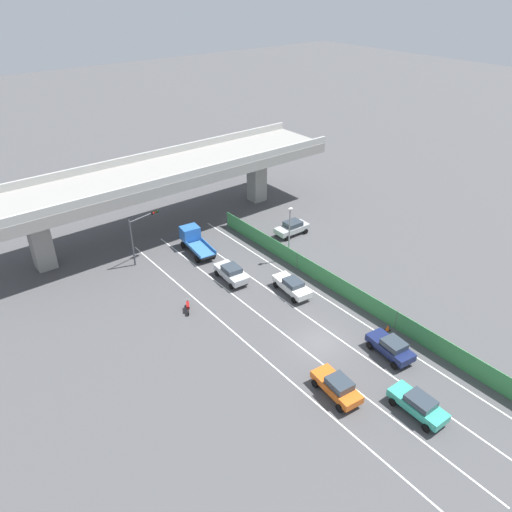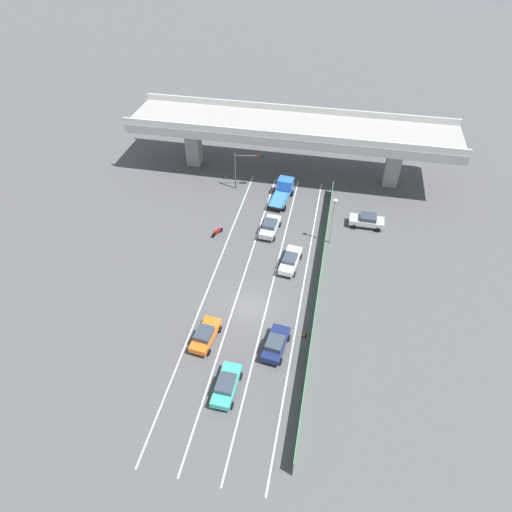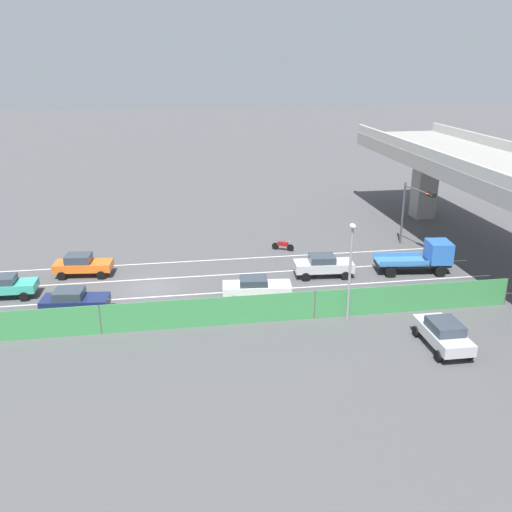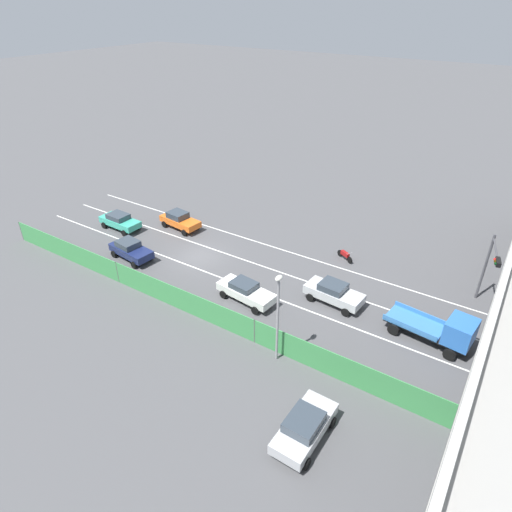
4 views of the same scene
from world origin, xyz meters
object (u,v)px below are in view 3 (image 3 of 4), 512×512
Objects in this scene: car_sedan_white at (256,287)px; car_taxi_orange at (82,264)px; traffic_light at (414,204)px; street_lamp at (351,262)px; car_sedan_silver at (323,265)px; car_taxi_teal at (3,285)px; parked_wagon_silver at (443,333)px; traffic_cone at (107,324)px; motorcycle at (283,245)px; flatbed_truck_blue at (426,256)px; car_sedan_navy at (74,300)px.

car_sedan_white is 1.09× the size of car_taxi_orange.
traffic_light is 0.87× the size of street_lamp.
traffic_light is at bearing 119.29° from car_sedan_silver.
car_taxi_orange is (-3.36, 4.87, 0.03)m from car_taxi_teal.
car_taxi_teal is 29.01m from parked_wagon_silver.
car_taxi_teal is 7.79× the size of traffic_cone.
car_sedan_silver is at bearing 90.79° from car_taxi_teal.
car_sedan_white is at bearing -131.80° from parked_wagon_silver.
motorcycle is (-9.75, 3.91, -0.41)m from car_sedan_white.
flatbed_truck_blue is 11.96m from motorcycle.
car_taxi_orange is (-6.44, -12.33, 0.04)m from car_sedan_white.
car_taxi_teal reaches higher than car_sedan_white.
car_taxi_orange is 1.02× the size of parked_wagon_silver.
car_taxi_teal is 0.97× the size of car_sedan_silver.
traffic_cone is (-1.28, -14.95, -3.65)m from street_lamp.
traffic_light is (1.14, 11.06, 3.47)m from motorcycle.
traffic_light is (-5.21, 9.29, 3.02)m from car_sedan_silver.
street_lamp is at bearing 72.16° from car_taxi_teal.
parked_wagon_silver is (14.87, 21.76, 0.02)m from car_taxi_orange.
street_lamp is (12.73, -9.79, -0.02)m from traffic_light.
car_taxi_teal is 9.52m from traffic_cone.
car_sedan_navy is 0.80× the size of traffic_light.
car_taxi_teal is 32.78m from traffic_light.
car_sedan_white is 0.83× the size of flatbed_truck_blue.
street_lamp is at bearing -37.58° from traffic_light.
car_sedan_navy is 2.49× the size of motorcycle.
car_sedan_navy is 25.94m from flatbed_truck_blue.
flatbed_truck_blue is 0.91× the size of street_lamp.
car_taxi_teal is at bearing -123.51° from car_sedan_navy.
street_lamp is (3.75, 17.17, 3.01)m from car_sedan_navy.
flatbed_truck_blue reaches higher than parked_wagon_silver.
car_sedan_white is 12.00m from car_sedan_navy.
parked_wagon_silver reaches higher than traffic_cone.
street_lamp is at bearing 5.23° from motorcycle.
parked_wagon_silver is 0.68× the size of street_lamp.
motorcycle is at bearing 107.52° from car_taxi_teal.
motorcycle is 11.65m from traffic_light.
car_sedan_navy is (6.81, 0.34, -0.00)m from car_taxi_orange.
flatbed_truck_blue is at bearing 86.98° from car_sedan_silver.
car_sedan_navy is 22.89m from parked_wagon_silver.
street_lamp reaches higher than parked_wagon_silver.
car_sedan_white is at bearing 91.73° from car_sedan_navy.
car_taxi_teal is at bearing -72.48° from motorcycle.
car_sedan_silver is 2.57× the size of motorcycle.
car_taxi_teal is 30.93m from flatbed_truck_blue.
car_sedan_navy is at bearing 56.49° from car_taxi_teal.
car_sedan_silver is 16.68m from traffic_cone.
car_sedan_navy is 0.69× the size of street_lamp.
motorcycle is 19.00m from parked_wagon_silver.
car_sedan_white is 10.51m from motorcycle.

